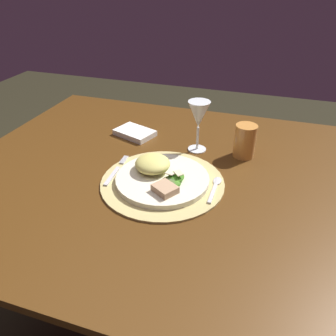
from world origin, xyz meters
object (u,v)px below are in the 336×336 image
at_px(dinner_plate, 162,179).
at_px(spoon, 216,185).
at_px(napkin, 135,133).
at_px(amber_tumbler, 245,141).
at_px(wine_glass, 199,116).
at_px(dining_table, 162,214).
at_px(fork, 116,171).

bearing_deg(dinner_plate, spoon, 8.79).
relative_size(napkin, amber_tumbler, 1.26).
bearing_deg(wine_glass, dining_table, -111.97).
bearing_deg(dinner_plate, dining_table, 110.48).
height_order(fork, amber_tumbler, amber_tumbler).
xyz_separation_m(dining_table, wine_glass, (0.07, 0.16, 0.28)).
bearing_deg(fork, spoon, 3.88).
height_order(dining_table, fork, fork).
relative_size(spoon, wine_glass, 0.75).
bearing_deg(amber_tumbler, spoon, -103.85).
xyz_separation_m(dining_table, spoon, (0.17, -0.03, 0.17)).
xyz_separation_m(spoon, wine_glass, (-0.10, 0.20, 0.11)).
distance_m(dinner_plate, amber_tumbler, 0.30).
xyz_separation_m(dinner_plate, napkin, (-0.19, 0.26, -0.00)).
bearing_deg(fork, dining_table, 22.54).
distance_m(spoon, amber_tumbler, 0.21).
relative_size(dinner_plate, fork, 1.57).
bearing_deg(fork, wine_glass, 48.47).
distance_m(napkin, wine_glass, 0.26).
xyz_separation_m(spoon, amber_tumbler, (0.05, 0.20, 0.04)).
distance_m(dining_table, fork, 0.22).
xyz_separation_m(fork, napkin, (-0.05, 0.25, 0.00)).
bearing_deg(fork, amber_tumbler, 33.08).
relative_size(fork, amber_tumbler, 1.56).
bearing_deg(wine_glass, fork, -131.53).
relative_size(dining_table, fork, 7.42).
bearing_deg(wine_glass, spoon, -63.02).
bearing_deg(amber_tumbler, wine_glass, -177.63).
xyz_separation_m(fork, amber_tumbler, (0.34, 0.22, 0.04)).
bearing_deg(dinner_plate, amber_tumbler, 49.00).
height_order(napkin, amber_tumbler, amber_tumbler).
height_order(dining_table, amber_tumbler, amber_tumbler).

